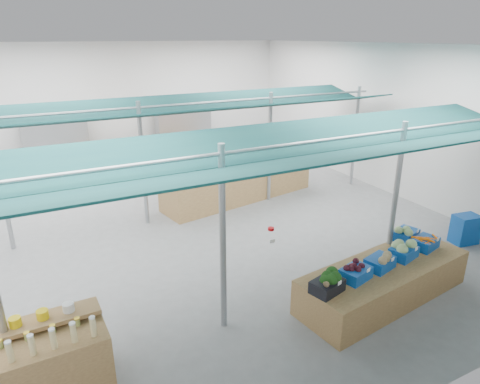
{
  "coord_description": "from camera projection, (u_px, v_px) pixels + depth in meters",
  "views": [
    {
      "loc": [
        -3.38,
        -9.23,
        4.4
      ],
      "look_at": [
        0.52,
        -1.6,
        1.25
      ],
      "focal_mm": 32.0,
      "sensor_mm": 36.0,
      "label": 1
    }
  ],
  "objects": [
    {
      "name": "floor",
      "position": [
        193.0,
        222.0,
        10.68
      ],
      "size": [
        13.0,
        13.0,
        0.0
      ],
      "primitive_type": "plane",
      "color": "slate",
      "rests_on": "ground"
    },
    {
      "name": "hall",
      "position": [
        168.0,
        108.0,
        10.97
      ],
      "size": [
        13.0,
        13.0,
        13.0
      ],
      "color": "silver",
      "rests_on": "ground"
    },
    {
      "name": "pole_grid",
      "position": [
        253.0,
        167.0,
        8.91
      ],
      "size": [
        10.0,
        4.6,
        3.0
      ],
      "color": "gray",
      "rests_on": "floor"
    },
    {
      "name": "awnings",
      "position": [
        254.0,
        121.0,
        8.58
      ],
      "size": [
        9.5,
        7.08,
        0.3
      ],
      "color": "#0B2C2F",
      "rests_on": "pole_grid"
    },
    {
      "name": "back_shelving_left",
      "position": [
        56.0,
        143.0,
        14.28
      ],
      "size": [
        2.0,
        0.5,
        2.0
      ],
      "primitive_type": "cube",
      "color": "#B23F33",
      "rests_on": "floor"
    },
    {
      "name": "back_shelving_right",
      "position": [
        184.0,
        130.0,
        16.2
      ],
      "size": [
        2.0,
        0.5,
        2.0
      ],
      "primitive_type": "cube",
      "color": "#B23F33",
      "rests_on": "floor"
    },
    {
      "name": "bottle_shelf",
      "position": [
        30.0,
        367.0,
        5.4
      ],
      "size": [
        1.93,
        1.2,
        1.13
      ],
      "rotation": [
        0.0,
        0.0,
        0.03
      ],
      "color": "brown",
      "rests_on": "floor"
    },
    {
      "name": "veg_counter",
      "position": [
        384.0,
        281.0,
        7.52
      ],
      "size": [
        3.47,
        1.55,
        0.65
      ],
      "primitive_type": "cube",
      "rotation": [
        0.0,
        0.0,
        0.13
      ],
      "color": "brown",
      "rests_on": "floor"
    },
    {
      "name": "fruit_counter",
      "position": [
        239.0,
        182.0,
        12.07
      ],
      "size": [
        4.66,
        1.89,
        0.97
      ],
      "primitive_type": "cube",
      "rotation": [
        0.0,
        0.0,
        0.18
      ],
      "color": "brown",
      "rests_on": "floor"
    },
    {
      "name": "far_counter",
      "position": [
        159.0,
        158.0,
        14.69
      ],
      "size": [
        4.61,
        2.28,
        0.82
      ],
      "primitive_type": "cube",
      "rotation": [
        0.0,
        0.0,
        -0.32
      ],
      "color": "brown",
      "rests_on": "floor"
    },
    {
      "name": "crate_stack",
      "position": [
        465.0,
        229.0,
        9.53
      ],
      "size": [
        0.6,
        0.47,
        0.66
      ],
      "primitive_type": "cube",
      "rotation": [
        0.0,
        0.0,
        -0.16
      ],
      "color": "#0F49A3",
      "rests_on": "floor"
    },
    {
      "name": "vendor_left",
      "position": [
        185.0,
        164.0,
        12.33
      ],
      "size": [
        0.73,
        0.55,
        1.82
      ],
      "primitive_type": "imported",
      "rotation": [
        0.0,
        0.0,
        3.33
      ],
      "color": "#154B8E",
      "rests_on": "floor"
    },
    {
      "name": "vendor_right",
      "position": [
        240.0,
        156.0,
        13.1
      ],
      "size": [
        0.99,
        0.84,
        1.82
      ],
      "primitive_type": "imported",
      "rotation": [
        0.0,
        0.0,
        3.33
      ],
      "color": "maroon",
      "rests_on": "floor"
    },
    {
      "name": "crate_broccoli",
      "position": [
        327.0,
        283.0,
        6.58
      ],
      "size": [
        0.57,
        0.47,
        0.35
      ],
      "rotation": [
        0.0,
        0.0,
        0.26
      ],
      "color": "black",
      "rests_on": "veg_counter"
    },
    {
      "name": "crate_beets",
      "position": [
        356.0,
        272.0,
        6.94
      ],
      "size": [
        0.57,
        0.47,
        0.29
      ],
      "rotation": [
        0.0,
        0.0,
        0.26
      ],
      "color": "#0F49A3",
      "rests_on": "veg_counter"
    },
    {
      "name": "crate_celeriac",
      "position": [
        380.0,
        261.0,
        7.26
      ],
      "size": [
        0.57,
        0.47,
        0.31
      ],
      "rotation": [
        0.0,
        0.0,
        0.26
      ],
      "color": "#0F49A3",
      "rests_on": "veg_counter"
    },
    {
      "name": "crate_cabbage",
      "position": [
        404.0,
        250.0,
        7.6
      ],
      "size": [
        0.57,
        0.47,
        0.35
      ],
      "rotation": [
        0.0,
        0.0,
        0.26
      ],
      "color": "#0F49A3",
      "rests_on": "veg_counter"
    },
    {
      "name": "crate_carrots",
      "position": [
        425.0,
        243.0,
        7.97
      ],
      "size": [
        0.57,
        0.47,
        0.29
      ],
      "rotation": [
        0.0,
        0.0,
        0.26
      ],
      "color": "#0F49A3",
      "rests_on": "veg_counter"
    },
    {
      "name": "sparrow",
      "position": [
        326.0,
        284.0,
        6.38
      ],
      "size": [
        0.12,
        0.09,
        0.11
      ],
      "rotation": [
        0.0,
        0.0,
        0.26
      ],
      "color": "brown",
      "rests_on": "crate_broccoli"
    },
    {
      "name": "pole_ribbon",
      "position": [
        271.0,
        230.0,
        7.74
      ],
      "size": [
        0.12,
        0.12,
        0.28
      ],
      "color": "#B40C10",
      "rests_on": "pole_grid"
    },
    {
      "name": "apple_heap_yellow",
      "position": [
        209.0,
        168.0,
        11.15
      ],
      "size": [
        2.02,
        1.34,
        0.27
      ],
      "rotation": [
        0.0,
        0.0,
        0.37
      ],
      "color": "#997247",
      "rests_on": "fruit_counter"
    },
    {
      "name": "apple_heap_red",
      "position": [
        267.0,
        156.0,
        12.29
      ],
      "size": [
        1.65,
        1.19,
        0.27
      ],
      "rotation": [
        0.0,
        0.0,
        0.37
      ],
      "color": "#997247",
      "rests_on": "fruit_counter"
    },
    {
      "name": "pineapple",
      "position": [
        295.0,
        149.0,
        12.94
      ],
      "size": [
        0.14,
        0.14,
        0.39
      ],
      "rotation": [
        0.0,
        0.0,
        0.37
      ],
      "color": "#8C6019",
      "rests_on": "fruit_counter"
    },
    {
      "name": "crate_extra",
      "position": [
        406.0,
        233.0,
        8.28
      ],
      "size": [
        0.58,
        0.48,
        0.32
      ],
      "rotation": [
        0.0,
        0.0,
        0.3
      ],
      "color": "#0F49A3",
      "rests_on": "veg_counter"
    }
  ]
}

